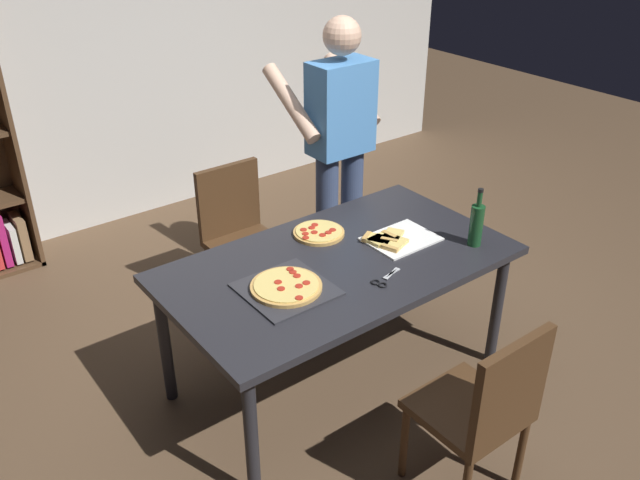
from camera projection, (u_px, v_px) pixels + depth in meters
ground_plane at (336, 377)px, 3.69m from camera, size 12.00×12.00×0.00m
back_wall at (114, 36)px, 4.81m from camera, size 6.40×0.10×2.80m
dining_table at (338, 272)px, 3.35m from camera, size 1.74×0.98×0.75m
chair_near_camera at (485, 406)px, 2.76m from camera, size 0.42×0.42×0.90m
chair_far_side at (239, 229)px, 4.12m from camera, size 0.42×0.42×0.90m
person_serving_pizza at (339, 143)px, 4.05m from camera, size 0.55×0.54×1.75m
pepperoni_pizza_on_tray at (286, 287)px, 3.08m from camera, size 0.39×0.39×0.04m
pizza_slices_on_towel at (393, 239)px, 3.49m from camera, size 0.37×0.28×0.03m
wine_bottle at (476, 224)px, 3.41m from camera, size 0.07×0.07×0.32m
kitchen_scissors at (384, 280)px, 3.15m from camera, size 0.20×0.10×0.01m
second_pizza_plain at (319, 232)px, 3.55m from camera, size 0.27×0.27×0.03m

